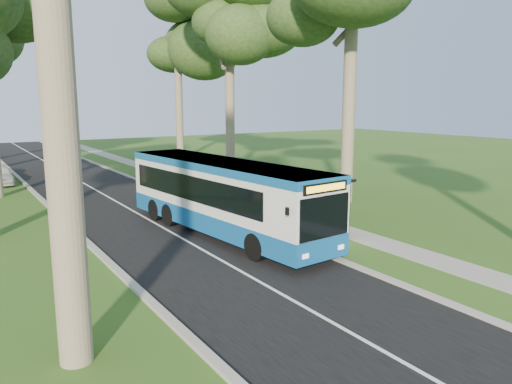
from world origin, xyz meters
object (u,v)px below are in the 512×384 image
litter_bin (237,206)px  bus_shelter (325,196)px  bus_stop_sign (345,221)px  bus (223,197)px  car_white (0,175)px

litter_bin → bus_shelter: bearing=-77.7°
bus_stop_sign → litter_bin: (0.22, 7.98, -0.90)m
bus_shelter → litter_bin: 5.51m
bus → litter_bin: size_ratio=11.80×
bus → litter_bin: bearing=44.4°
bus_stop_sign → litter_bin: size_ratio=2.19×
bus_shelter → litter_bin: bearing=94.0°
bus_shelter → litter_bin: size_ratio=3.05×
bus_stop_sign → car_white: bus_stop_sign is taller
bus_stop_sign → bus_shelter: bearing=79.4°
litter_bin → bus_stop_sign: bearing=-91.6°
bus → bus_stop_sign: bearing=-74.9°
bus_stop_sign → litter_bin: bus_stop_sign is taller
bus_shelter → car_white: size_ratio=0.80×
bus → bus_stop_sign: 5.69m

